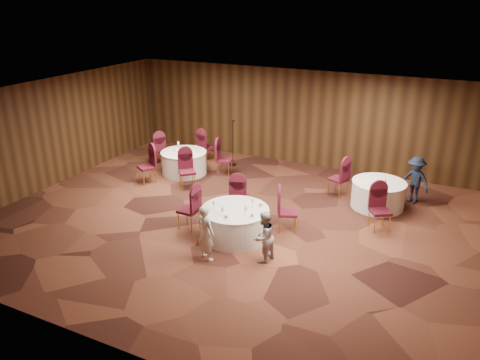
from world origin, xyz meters
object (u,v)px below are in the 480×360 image
at_px(woman_b, 264,237).
at_px(man_c, 415,180).
at_px(table_left, 184,162).
at_px(woman_a, 206,233).
at_px(table_main, 235,223).
at_px(table_right, 378,194).
at_px(mic_stand, 233,152).

relative_size(woman_b, man_c, 0.87).
xyz_separation_m(table_left, woman_a, (3.28, -4.30, 0.27)).
bearing_deg(table_main, woman_a, -95.88).
distance_m(table_right, woman_a, 5.28).
height_order(table_left, table_right, same).
bearing_deg(woman_a, table_left, -32.22).
distance_m(table_main, table_left, 4.61).
relative_size(table_left, woman_a, 1.13).
distance_m(table_right, man_c, 1.16).
distance_m(table_main, woman_b, 1.28).
relative_size(table_main, woman_a, 1.25).
bearing_deg(mic_stand, table_right, -14.18).
bearing_deg(woman_b, man_c, 167.23).
bearing_deg(table_left, woman_b, -40.75).
relative_size(table_main, table_right, 1.13).
distance_m(table_main, woman_a, 1.22).
height_order(table_left, woman_b, woman_b).
bearing_deg(man_c, mic_stand, -159.47).
bearing_deg(table_main, woman_b, -34.20).
distance_m(mic_stand, man_c, 5.95).
distance_m(woman_a, man_c, 6.37).
distance_m(table_main, table_right, 4.26).
relative_size(woman_a, woman_b, 1.11).
xyz_separation_m(table_right, woman_b, (-1.72, -3.95, 0.21)).
distance_m(mic_stand, woman_a, 6.12).
relative_size(mic_stand, woman_b, 1.34).
bearing_deg(table_left, man_c, 7.08).
bearing_deg(woman_a, woman_b, -137.53).
relative_size(table_main, man_c, 1.21).
distance_m(mic_stand, woman_b, 6.22).
xyz_separation_m(woman_a, woman_b, (1.17, 0.47, -0.06)).
xyz_separation_m(table_main, mic_stand, (-2.32, 4.52, 0.08)).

